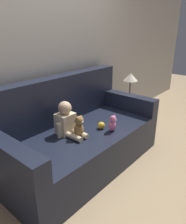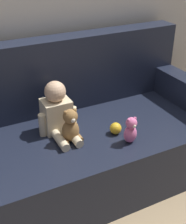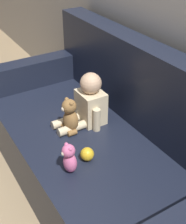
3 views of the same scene
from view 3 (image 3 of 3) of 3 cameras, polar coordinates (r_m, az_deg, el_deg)
name	(u,v)px [view 3 (image 3 of 3)]	position (r m, az deg, el deg)	size (l,w,h in m)	color
ground_plane	(94,187)	(2.38, 0.14, -13.47)	(12.00, 12.00, 0.00)	#9E8460
couch	(102,147)	(2.17, 1.70, -6.49)	(1.97, 0.94, 1.03)	black
person_baby	(88,103)	(2.14, -0.88, 1.57)	(0.28, 0.36, 0.37)	beige
teddy_bear_brown	(70,116)	(2.07, -4.23, -0.81)	(0.14, 0.11, 0.25)	olive
plush_toy_side	(69,158)	(1.77, -4.33, -8.47)	(0.09, 0.09, 0.19)	#DB6699
toy_ball	(87,154)	(1.87, -1.08, -7.71)	(0.08, 0.08, 0.08)	gold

